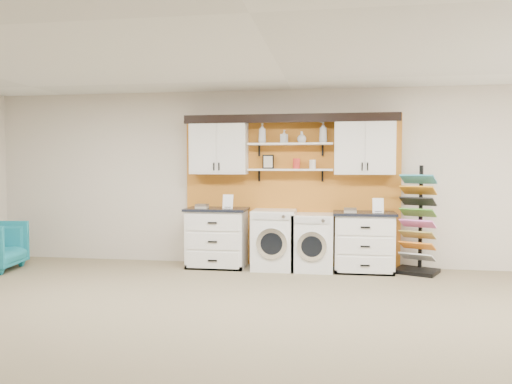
% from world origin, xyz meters
% --- Properties ---
extents(floor, '(10.00, 10.00, 0.00)m').
position_xyz_m(floor, '(0.00, 0.00, 0.00)').
color(floor, '#847659').
rests_on(floor, ground).
extents(ceiling, '(10.00, 10.00, 0.00)m').
position_xyz_m(ceiling, '(0.00, 0.00, 2.80)').
color(ceiling, white).
rests_on(ceiling, wall_back).
extents(wall_back, '(10.00, 0.00, 10.00)m').
position_xyz_m(wall_back, '(0.00, 4.00, 1.40)').
color(wall_back, beige).
rests_on(wall_back, floor).
extents(accent_panel, '(3.40, 0.07, 2.40)m').
position_xyz_m(accent_panel, '(0.00, 3.96, 1.20)').
color(accent_panel, '#BF7020').
rests_on(accent_panel, wall_back).
extents(upper_cabinet_left, '(0.90, 0.35, 0.84)m').
position_xyz_m(upper_cabinet_left, '(-1.13, 3.79, 1.88)').
color(upper_cabinet_left, white).
rests_on(upper_cabinet_left, wall_back).
extents(upper_cabinet_right, '(0.90, 0.35, 0.84)m').
position_xyz_m(upper_cabinet_right, '(1.13, 3.79, 1.88)').
color(upper_cabinet_right, white).
rests_on(upper_cabinet_right, wall_back).
extents(shelf_lower, '(1.32, 0.28, 0.03)m').
position_xyz_m(shelf_lower, '(0.00, 3.80, 1.53)').
color(shelf_lower, white).
rests_on(shelf_lower, wall_back).
extents(shelf_upper, '(1.32, 0.28, 0.03)m').
position_xyz_m(shelf_upper, '(0.00, 3.80, 1.93)').
color(shelf_upper, white).
rests_on(shelf_upper, wall_back).
extents(crown_molding, '(3.30, 0.41, 0.13)m').
position_xyz_m(crown_molding, '(0.00, 3.81, 2.33)').
color(crown_molding, black).
rests_on(crown_molding, wall_back).
extents(picture_frame, '(0.18, 0.02, 0.22)m').
position_xyz_m(picture_frame, '(-0.35, 3.85, 1.66)').
color(picture_frame, black).
rests_on(picture_frame, shelf_lower).
extents(canister_red, '(0.11, 0.11, 0.16)m').
position_xyz_m(canister_red, '(0.10, 3.80, 1.62)').
color(canister_red, red).
rests_on(canister_red, shelf_lower).
extents(canister_cream, '(0.10, 0.10, 0.14)m').
position_xyz_m(canister_cream, '(0.35, 3.80, 1.61)').
color(canister_cream, silver).
rests_on(canister_cream, shelf_lower).
extents(base_cabinet_left, '(0.95, 0.66, 0.93)m').
position_xyz_m(base_cabinet_left, '(-1.13, 3.64, 0.47)').
color(base_cabinet_left, white).
rests_on(base_cabinet_left, floor).
extents(base_cabinet_right, '(0.92, 0.66, 0.90)m').
position_xyz_m(base_cabinet_right, '(1.13, 3.64, 0.45)').
color(base_cabinet_right, white).
rests_on(base_cabinet_right, floor).
extents(washer, '(0.65, 0.71, 0.91)m').
position_xyz_m(washer, '(-0.23, 3.64, 0.46)').
color(washer, white).
rests_on(washer, floor).
extents(dryer, '(0.62, 0.71, 0.86)m').
position_xyz_m(dryer, '(0.36, 3.64, 0.43)').
color(dryer, white).
rests_on(dryer, floor).
extents(sample_rack, '(0.73, 0.68, 1.60)m').
position_xyz_m(sample_rack, '(1.91, 3.67, 0.52)').
color(sample_rack, black).
rests_on(sample_rack, floor).
extents(soap_bottle_a, '(0.13, 0.13, 0.31)m').
position_xyz_m(soap_bottle_a, '(-0.44, 3.80, 2.10)').
color(soap_bottle_a, silver).
rests_on(soap_bottle_a, shelf_upper).
extents(soap_bottle_b, '(0.12, 0.12, 0.20)m').
position_xyz_m(soap_bottle_b, '(-0.09, 3.80, 2.05)').
color(soap_bottle_b, silver).
rests_on(soap_bottle_b, shelf_upper).
extents(soap_bottle_c, '(0.20, 0.20, 0.18)m').
position_xyz_m(soap_bottle_c, '(0.18, 3.80, 2.03)').
color(soap_bottle_c, silver).
rests_on(soap_bottle_c, shelf_upper).
extents(soap_bottle_d, '(0.17, 0.17, 0.32)m').
position_xyz_m(soap_bottle_d, '(0.51, 3.80, 2.11)').
color(soap_bottle_d, silver).
rests_on(soap_bottle_d, shelf_upper).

